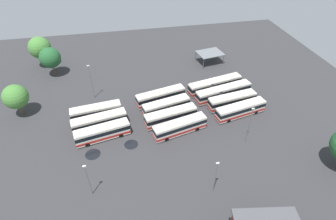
# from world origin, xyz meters

# --- Properties ---
(ground_plane) EXTENTS (113.50, 113.50, 0.00)m
(ground_plane) POSITION_xyz_m (0.00, 0.00, 0.00)
(ground_plane) COLOR #333335
(bus_row0_slot1) EXTENTS (12.30, 5.00, 3.40)m
(bus_row0_slot1) POSITION_xyz_m (-15.81, -4.62, 1.80)
(bus_row0_slot1) COLOR silver
(bus_row0_slot1) RESTS_ON ground_plane
(bus_row0_slot2) EXTENTS (12.78, 4.93, 3.40)m
(bus_row0_slot2) POSITION_xyz_m (-16.45, -0.72, 1.80)
(bus_row0_slot2) COLOR silver
(bus_row0_slot2) RESTS_ON ground_plane
(bus_row0_slot3) EXTENTS (12.23, 4.11, 3.40)m
(bus_row0_slot3) POSITION_xyz_m (-17.23, 3.12, 1.80)
(bus_row0_slot3) COLOR silver
(bus_row0_slot3) RESTS_ON ground_plane
(bus_row1_slot0) EXTENTS (12.81, 5.52, 3.40)m
(bus_row1_slot0) POSITION_xyz_m (1.37, -6.21, 1.80)
(bus_row1_slot0) COLOR silver
(bus_row1_slot0) RESTS_ON ground_plane
(bus_row1_slot1) EXTENTS (12.89, 5.02, 3.40)m
(bus_row1_slot1) POSITION_xyz_m (0.11, -2.12, 1.80)
(bus_row1_slot1) COLOR silver
(bus_row1_slot1) RESTS_ON ground_plane
(bus_row1_slot2) EXTENTS (12.23, 5.30, 3.40)m
(bus_row1_slot2) POSITION_xyz_m (-0.18, 1.85, 1.80)
(bus_row1_slot2) COLOR silver
(bus_row1_slot2) RESTS_ON ground_plane
(bus_row1_slot3) EXTENTS (13.27, 5.58, 3.40)m
(bus_row1_slot3) POSITION_xyz_m (-0.82, 6.26, 1.80)
(bus_row1_slot3) COLOR silver
(bus_row1_slot3) RESTS_ON ground_plane
(bus_row2_slot0) EXTENTS (13.23, 5.19, 3.40)m
(bus_row2_slot0) POSITION_xyz_m (17.33, -3.10, 1.80)
(bus_row2_slot0) COLOR silver
(bus_row2_slot0) RESTS_ON ground_plane
(bus_row2_slot1) EXTENTS (12.96, 4.52, 3.40)m
(bus_row2_slot1) POSITION_xyz_m (16.75, 0.90, 1.80)
(bus_row2_slot1) COLOR silver
(bus_row2_slot1) RESTS_ON ground_plane
(bus_row2_slot2) EXTENTS (15.87, 5.80, 3.40)m
(bus_row2_slot2) POSITION_xyz_m (15.87, 4.88, 1.80)
(bus_row2_slot2) COLOR silver
(bus_row2_slot2) RESTS_ON ground_plane
(bus_row2_slot3) EXTENTS (15.86, 5.86, 3.40)m
(bus_row2_slot3) POSITION_xyz_m (14.84, 8.74, 1.80)
(bus_row2_slot3) COLOR silver
(bus_row2_slot3) RESTS_ON ground_plane
(maintenance_shelter) EXTENTS (8.71, 7.31, 3.48)m
(maintenance_shelter) POSITION_xyz_m (18.48, 24.30, 3.29)
(maintenance_shelter) COLOR slate
(maintenance_shelter) RESTS_ON ground_plane
(lamp_post_by_building) EXTENTS (0.56, 0.28, 9.35)m
(lamp_post_by_building) POSITION_xyz_m (14.89, -11.86, 5.10)
(lamp_post_by_building) COLOR slate
(lamp_post_by_building) RESTS_ON ground_plane
(lamp_post_near_entrance) EXTENTS (0.56, 0.28, 7.69)m
(lamp_post_near_entrance) POSITION_xyz_m (3.81, -22.48, 4.26)
(lamp_post_near_entrance) COLOR slate
(lamp_post_near_entrance) RESTS_ON ground_plane
(lamp_post_mid_lot) EXTENTS (0.56, 0.28, 7.80)m
(lamp_post_mid_lot) POSITION_xyz_m (-18.02, -18.83, 4.31)
(lamp_post_mid_lot) COLOR slate
(lamp_post_mid_lot) RESTS_ON ground_plane
(lamp_post_far_corner) EXTENTS (0.56, 0.28, 9.75)m
(lamp_post_far_corner) POSITION_xyz_m (-18.01, 11.77, 5.30)
(lamp_post_far_corner) COLOR slate
(lamp_post_far_corner) RESTS_ON ground_plane
(tree_north_edge) EXTENTS (6.71, 6.71, 9.63)m
(tree_north_edge) POSITION_xyz_m (-33.73, 32.58, 6.26)
(tree_north_edge) COLOR brown
(tree_north_edge) RESTS_ON ground_plane
(tree_northwest) EXTENTS (6.07, 6.07, 8.79)m
(tree_northwest) POSITION_xyz_m (-29.98, 26.14, 5.75)
(tree_northwest) COLOR brown
(tree_northwest) RESTS_ON ground_plane
(tree_northeast) EXTENTS (5.90, 5.90, 8.27)m
(tree_northeast) POSITION_xyz_m (-35.47, 8.03, 5.31)
(tree_northeast) COLOR brown
(tree_northeast) RESTS_ON ground_plane
(puddle_centre_drain) EXTENTS (3.04, 3.04, 0.01)m
(puddle_centre_drain) POSITION_xyz_m (-9.94, -7.82, 0.00)
(puddle_centre_drain) COLOR black
(puddle_centre_drain) RESTS_ON ground_plane
(puddle_near_shelter) EXTENTS (3.22, 3.22, 0.01)m
(puddle_near_shelter) POSITION_xyz_m (-18.11, -9.07, 0.00)
(puddle_near_shelter) COLOR black
(puddle_near_shelter) RESTS_ON ground_plane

